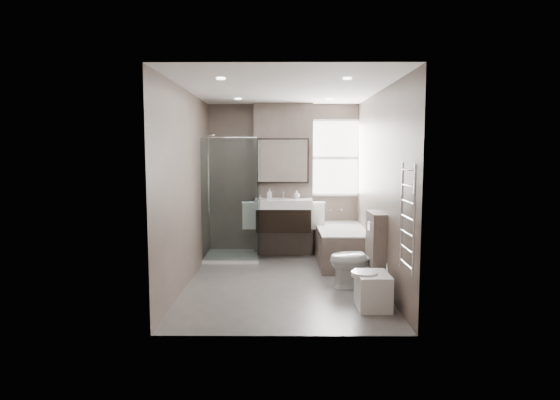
{
  "coord_description": "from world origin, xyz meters",
  "views": [
    {
      "loc": [
        -0.02,
        -6.28,
        1.79
      ],
      "look_at": [
        -0.05,
        0.15,
        1.12
      ],
      "focal_mm": 30.0,
      "sensor_mm": 36.0,
      "label": 1
    }
  ],
  "objects_px": {
    "toilet": "(357,259)",
    "bidet": "(372,290)",
    "vanity": "(283,215)",
    "bathtub": "(341,244)"
  },
  "relations": [
    {
      "from": "toilet",
      "to": "bidet",
      "type": "relative_size",
      "value": 1.43
    },
    {
      "from": "vanity",
      "to": "bidet",
      "type": "distance_m",
      "value": 2.74
    },
    {
      "from": "bathtub",
      "to": "toilet",
      "type": "relative_size",
      "value": 2.15
    },
    {
      "from": "vanity",
      "to": "bathtub",
      "type": "distance_m",
      "value": 1.07
    },
    {
      "from": "bathtub",
      "to": "bidet",
      "type": "bearing_deg",
      "value": -87.64
    },
    {
      "from": "toilet",
      "to": "bidet",
      "type": "height_order",
      "value": "toilet"
    },
    {
      "from": "toilet",
      "to": "vanity",
      "type": "bearing_deg",
      "value": -157.73
    },
    {
      "from": "toilet",
      "to": "bidet",
      "type": "xyz_separation_m",
      "value": [
        0.04,
        -0.83,
        -0.16
      ]
    },
    {
      "from": "bathtub",
      "to": "toilet",
      "type": "distance_m",
      "value": 1.34
    },
    {
      "from": "vanity",
      "to": "bidet",
      "type": "bearing_deg",
      "value": -67.83
    }
  ]
}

